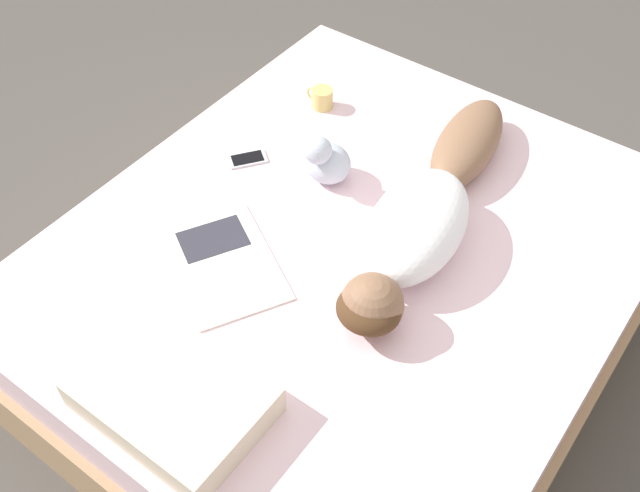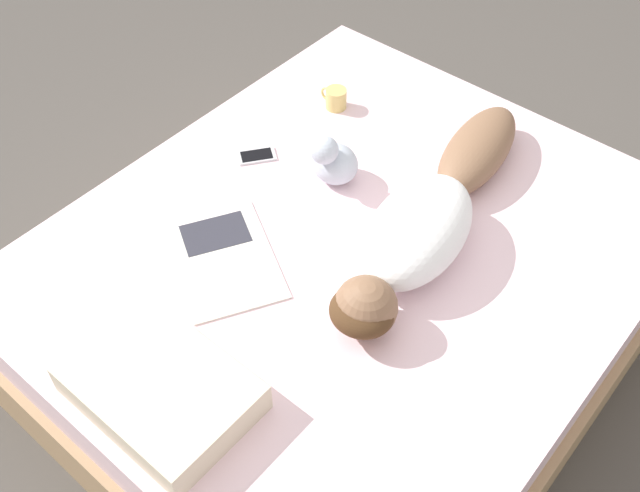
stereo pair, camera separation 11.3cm
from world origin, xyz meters
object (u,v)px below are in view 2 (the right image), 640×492
object	(u,v)px
person	(427,219)
cell_phone	(257,156)
open_magazine	(224,257)
coffee_mug	(336,98)

from	to	relation	value
person	cell_phone	world-z (taller)	person
open_magazine	person	bearing A→B (deg)	-102.63
cell_phone	open_magazine	bearing A→B (deg)	157.94
open_magazine	cell_phone	world-z (taller)	same
person	open_magazine	size ratio (longest dim) A/B	2.24
person	coffee_mug	xyz separation A→B (m)	(0.70, -0.37, -0.06)
cell_phone	person	bearing A→B (deg)	-138.48
open_magazine	coffee_mug	bearing A→B (deg)	-45.08
open_magazine	cell_phone	distance (m)	0.52
coffee_mug	cell_phone	distance (m)	0.44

